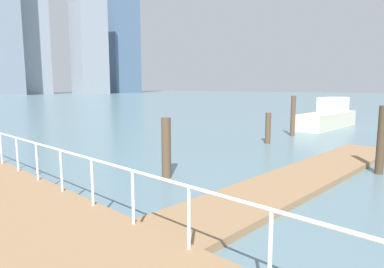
% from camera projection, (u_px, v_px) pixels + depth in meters
% --- Properties ---
extents(ground_plane, '(300.00, 300.00, 0.00)m').
position_uv_depth(ground_plane, '(57.00, 152.00, 15.73)').
color(ground_plane, slate).
extents(floating_dock, '(13.90, 2.00, 0.18)m').
position_uv_depth(floating_dock, '(305.00, 177.00, 11.05)').
color(floating_dock, '#93704C').
rests_on(floating_dock, ground_plane).
extents(boardwalk_railing, '(0.06, 26.76, 1.08)m').
position_uv_depth(boardwalk_railing, '(133.00, 182.00, 6.41)').
color(boardwalk_railing, white).
rests_on(boardwalk_railing, boardwalk).
extents(dock_piling_0, '(0.27, 0.27, 2.37)m').
position_uv_depth(dock_piling_0, '(381.00, 140.00, 11.61)').
color(dock_piling_0, '#473826').
rests_on(dock_piling_0, ground_plane).
extents(dock_piling_1, '(0.31, 0.31, 2.01)m').
position_uv_depth(dock_piling_1, '(166.00, 148.00, 11.13)').
color(dock_piling_1, brown).
rests_on(dock_piling_1, ground_plane).
extents(dock_piling_2, '(0.29, 0.29, 1.63)m').
position_uv_depth(dock_piling_2, '(268.00, 128.00, 17.88)').
color(dock_piling_2, brown).
rests_on(dock_piling_2, ground_plane).
extents(dock_piling_3, '(0.28, 0.28, 2.45)m').
position_uv_depth(dock_piling_3, '(293.00, 116.00, 20.52)').
color(dock_piling_3, brown).
rests_on(dock_piling_3, ground_plane).
extents(moored_boat_1, '(6.99, 1.81, 2.20)m').
position_uv_depth(moored_boat_1, '(329.00, 116.00, 24.71)').
color(moored_boat_1, beige).
rests_on(moored_boat_1, ground_plane).
extents(skyline_tower_5, '(11.47, 11.02, 36.40)m').
position_uv_depth(skyline_tower_5, '(89.00, 46.00, 129.41)').
color(skyline_tower_5, '#8C939E').
rests_on(skyline_tower_5, ground_plane).
extents(skyline_tower_6, '(13.25, 8.91, 63.63)m').
position_uv_depth(skyline_tower_6, '(122.00, 19.00, 146.36)').
color(skyline_tower_6, slate).
rests_on(skyline_tower_6, ground_plane).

